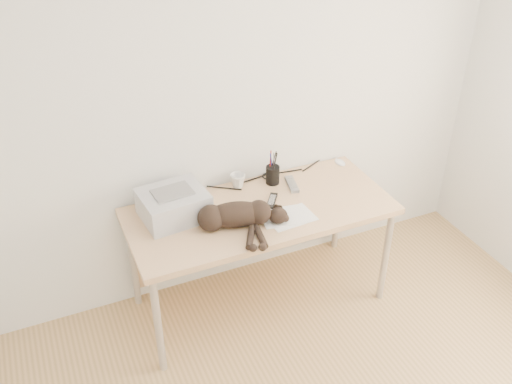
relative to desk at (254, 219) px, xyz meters
name	(u,v)px	position (x,y,z in m)	size (l,w,h in m)	color
wall_back	(236,100)	(0.00, 0.27, 0.69)	(3.50, 3.50, 0.00)	white
desk	(254,219)	(0.00, 0.00, 0.00)	(1.60, 0.70, 0.74)	tan
printer	(174,205)	(-0.49, 0.04, 0.22)	(0.40, 0.35, 0.18)	#BCBDC2
papers	(287,217)	(0.11, -0.23, 0.14)	(0.32, 0.24, 0.01)	white
cat	(233,217)	(-0.21, -0.19, 0.20)	(0.67, 0.44, 0.16)	black
mug	(238,181)	(-0.03, 0.19, 0.18)	(0.10, 0.10, 0.09)	white
pen_cup	(273,175)	(0.19, 0.15, 0.20)	(0.09, 0.09, 0.22)	black
remote_grey	(292,184)	(0.29, 0.07, 0.14)	(0.05, 0.18, 0.02)	slate
remote_black	(272,201)	(0.09, -0.05, 0.14)	(0.05, 0.16, 0.02)	black
mouse	(340,161)	(0.72, 0.19, 0.15)	(0.06, 0.10, 0.03)	white
cable_tangle	(241,183)	(0.00, 0.22, 0.14)	(1.36, 0.09, 0.01)	black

